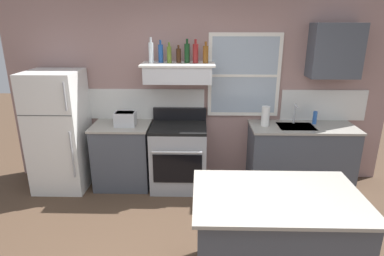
# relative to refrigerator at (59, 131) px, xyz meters

# --- Properties ---
(back_wall) EXTENTS (5.40, 0.11, 2.70)m
(back_wall) POSITION_rel_refrigerator_xyz_m (1.93, 0.39, 0.53)
(back_wall) COLOR gray
(back_wall) RESTS_ON ground_plane
(refrigerator) EXTENTS (0.70, 0.72, 1.65)m
(refrigerator) POSITION_rel_refrigerator_xyz_m (0.00, 0.00, 0.00)
(refrigerator) COLOR white
(refrigerator) RESTS_ON ground_plane
(counter_left_of_stove) EXTENTS (0.79, 0.63, 0.91)m
(counter_left_of_stove) POSITION_rel_refrigerator_xyz_m (0.85, 0.06, -0.37)
(counter_left_of_stove) COLOR #474C56
(counter_left_of_stove) RESTS_ON ground_plane
(toaster) EXTENTS (0.30, 0.20, 0.19)m
(toaster) POSITION_rel_refrigerator_xyz_m (0.93, 0.01, 0.18)
(toaster) COLOR silver
(toaster) RESTS_ON counter_left_of_stove
(stove_range) EXTENTS (0.76, 0.69, 1.09)m
(stove_range) POSITION_rel_refrigerator_xyz_m (1.65, 0.02, -0.36)
(stove_range) COLOR #9EA0A5
(stove_range) RESTS_ON ground_plane
(range_hood_shelf) EXTENTS (0.96, 0.52, 0.24)m
(range_hood_shelf) POSITION_rel_refrigerator_xyz_m (1.65, 0.12, 0.80)
(range_hood_shelf) COLOR silver
(bottle_clear_tall) EXTENTS (0.06, 0.06, 0.33)m
(bottle_clear_tall) POSITION_rel_refrigerator_xyz_m (1.30, 0.11, 1.06)
(bottle_clear_tall) COLOR silver
(bottle_clear_tall) RESTS_ON range_hood_shelf
(bottle_blue_liqueur) EXTENTS (0.07, 0.07, 0.29)m
(bottle_blue_liqueur) POSITION_rel_refrigerator_xyz_m (1.42, 0.17, 1.04)
(bottle_blue_liqueur) COLOR #1E478C
(bottle_blue_liqueur) RESTS_ON range_hood_shelf
(bottle_olive_oil_square) EXTENTS (0.06, 0.06, 0.26)m
(bottle_olive_oil_square) POSITION_rel_refrigerator_xyz_m (1.53, 0.12, 1.03)
(bottle_olive_oil_square) COLOR #4C601E
(bottle_olive_oil_square) RESTS_ON range_hood_shelf
(bottle_brown_stout) EXTENTS (0.06, 0.06, 0.23)m
(bottle_brown_stout) POSITION_rel_refrigerator_xyz_m (1.65, 0.16, 1.01)
(bottle_brown_stout) COLOR #381E0F
(bottle_brown_stout) RESTS_ON range_hood_shelf
(bottle_dark_green_wine) EXTENTS (0.07, 0.07, 0.31)m
(bottle_dark_green_wine) POSITION_rel_refrigerator_xyz_m (1.76, 0.17, 1.05)
(bottle_dark_green_wine) COLOR #143819
(bottle_dark_green_wine) RESTS_ON range_hood_shelf
(bottle_red_label_wine) EXTENTS (0.07, 0.07, 0.30)m
(bottle_red_label_wine) POSITION_rel_refrigerator_xyz_m (1.88, 0.12, 1.05)
(bottle_red_label_wine) COLOR maroon
(bottle_red_label_wine) RESTS_ON range_hood_shelf
(bottle_amber_wine) EXTENTS (0.07, 0.07, 0.28)m
(bottle_amber_wine) POSITION_rel_refrigerator_xyz_m (2.01, 0.12, 1.03)
(bottle_amber_wine) COLOR brown
(bottle_amber_wine) RESTS_ON range_hood_shelf
(counter_right_with_sink) EXTENTS (1.43, 0.63, 0.91)m
(counter_right_with_sink) POSITION_rel_refrigerator_xyz_m (3.35, 0.06, -0.37)
(counter_right_with_sink) COLOR #474C56
(counter_right_with_sink) RESTS_ON ground_plane
(sink_faucet) EXTENTS (0.03, 0.17, 0.28)m
(sink_faucet) POSITION_rel_refrigerator_xyz_m (3.25, 0.16, 0.26)
(sink_faucet) COLOR silver
(sink_faucet) RESTS_ON counter_right_with_sink
(paper_towel_roll) EXTENTS (0.11, 0.11, 0.27)m
(paper_towel_roll) POSITION_rel_refrigerator_xyz_m (2.83, 0.06, 0.22)
(paper_towel_roll) COLOR white
(paper_towel_roll) RESTS_ON counter_right_with_sink
(dish_soap_bottle) EXTENTS (0.06, 0.06, 0.18)m
(dish_soap_bottle) POSITION_rel_refrigerator_xyz_m (3.53, 0.16, 0.17)
(dish_soap_bottle) COLOR blue
(dish_soap_bottle) RESTS_ON counter_right_with_sink
(kitchen_island) EXTENTS (1.40, 0.90, 0.91)m
(kitchen_island) POSITION_rel_refrigerator_xyz_m (2.59, -1.80, -0.37)
(kitchen_island) COLOR #474C56
(kitchen_island) RESTS_ON ground_plane
(upper_cabinet_right) EXTENTS (0.64, 0.32, 0.70)m
(upper_cabinet_right) POSITION_rel_refrigerator_xyz_m (3.70, 0.20, 1.07)
(upper_cabinet_right) COLOR #474C56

